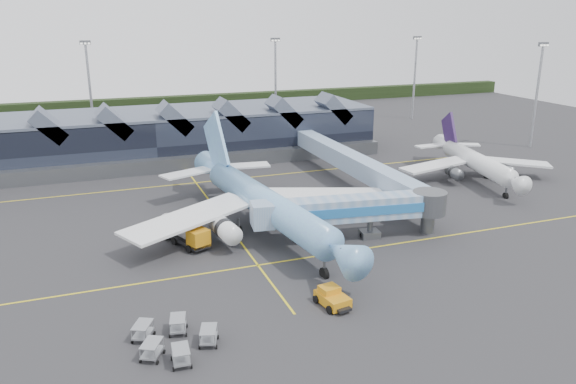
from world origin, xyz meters
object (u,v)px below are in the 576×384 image
object	(u,v)px
main_airliner	(261,200)
pushback_tug	(332,298)
jet_bridge	(363,209)
regional_jet	(474,161)
fuel_truck	(183,230)

from	to	relation	value
main_airliner	pushback_tug	bearing A→B (deg)	-96.69
jet_bridge	main_airliner	bearing A→B (deg)	155.10
main_airliner	regional_jet	xyz separation A→B (m)	(42.91, 10.71, -0.88)
main_airliner	fuel_truck	bearing A→B (deg)	177.50
regional_jet	fuel_truck	bearing A→B (deg)	-156.38
regional_jet	pushback_tug	size ratio (longest dim) A/B	6.88
pushback_tug	fuel_truck	bearing A→B (deg)	107.86
main_airliner	pushback_tug	distance (m)	22.53
jet_bridge	fuel_truck	distance (m)	23.18
jet_bridge	fuel_truck	size ratio (longest dim) A/B	2.86
jet_bridge	pushback_tug	xyz separation A→B (m)	(-11.06, -14.91, -3.20)
jet_bridge	fuel_truck	world-z (taller)	jet_bridge
regional_jet	jet_bridge	world-z (taller)	regional_jet
main_airliner	pushback_tug	world-z (taller)	main_airliner
pushback_tug	main_airliner	bearing A→B (deg)	81.19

